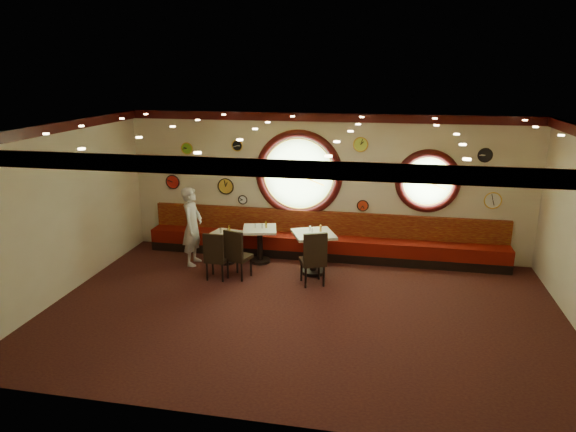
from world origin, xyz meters
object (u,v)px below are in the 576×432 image
object	(u,v)px
table_c	(313,248)
chair_c	(314,255)
chair_b	(236,251)
condiment_b_salt	(255,226)
condiment_b_pepper	(262,226)
condiment_a_salt	(221,230)
chair_a	(215,253)
condiment_a_pepper	(228,232)
condiment_c_salt	(310,228)
condiment_c_bottle	(321,228)
condiment_a_bottle	(229,229)
table_a	(226,244)
table_b	(260,241)
waiter	(192,226)
condiment_b_bottle	(266,225)
condiment_c_pepper	(312,230)

from	to	relation	value
table_c	chair_c	distance (m)	0.66
chair_b	condiment_b_salt	bearing A→B (deg)	100.11
condiment_b_pepper	condiment_a_salt	bearing A→B (deg)	-167.76
chair_a	chair_c	distance (m)	1.98
condiment_a_pepper	condiment_b_pepper	bearing A→B (deg)	19.01
condiment_c_salt	condiment_a_pepper	bearing A→B (deg)	178.52
table_c	chair_b	distance (m)	1.59
condiment_a_salt	condiment_c_bottle	distance (m)	2.21
condiment_b_salt	condiment_a_bottle	world-z (taller)	condiment_b_salt
chair_c	condiment_a_pepper	world-z (taller)	chair_c
chair_b	condiment_b_salt	size ratio (longest dim) A/B	7.12
table_a	condiment_c_salt	size ratio (longest dim) A/B	6.94
chair_c	condiment_b_salt	bearing A→B (deg)	121.59
table_c	table_b	bearing A→B (deg)	162.02
condiment_c_bottle	waiter	xyz separation A→B (m)	(-2.76, -0.09, -0.09)
table_c	condiment_c_salt	world-z (taller)	condiment_c_salt
condiment_b_salt	condiment_a_salt	bearing A→B (deg)	-165.22
condiment_c_salt	condiment_b_bottle	xyz separation A→B (m)	(-1.02, 0.34, -0.08)
condiment_a_pepper	condiment_b_pepper	size ratio (longest dim) A/B	1.13
waiter	condiment_b_bottle	bearing A→B (deg)	-75.54
condiment_a_bottle	table_b	bearing A→B (deg)	9.08
condiment_b_salt	chair_b	bearing A→B (deg)	-97.75
chair_c	condiment_b_pepper	bearing A→B (deg)	118.46
condiment_c_bottle	chair_c	bearing A→B (deg)	-91.56
chair_a	chair_c	world-z (taller)	chair_c
chair_a	condiment_b_pepper	xyz separation A→B (m)	(0.69, 1.14, 0.26)
condiment_c_salt	waiter	world-z (taller)	waiter
condiment_b_salt	condiment_c_pepper	distance (m)	1.37
condiment_a_bottle	condiment_c_bottle	xyz separation A→B (m)	(2.02, -0.18, 0.19)
table_a	condiment_b_pepper	xyz separation A→B (m)	(0.78, 0.19, 0.40)
table_a	condiment_a_salt	size ratio (longest dim) A/B	6.43
condiment_c_salt	condiment_a_bottle	size ratio (longest dim) A/B	0.69
table_b	condiment_b_salt	world-z (taller)	condiment_b_salt
table_c	condiment_a_salt	distance (m)	2.09
condiment_c_salt	waiter	bearing A→B (deg)	-178.14
condiment_c_salt	table_b	bearing A→B (deg)	165.90
table_a	condiment_b_pepper	world-z (taller)	condiment_b_pepper
table_b	condiment_a_bottle	world-z (taller)	condiment_a_bottle
condiment_c_salt	condiment_c_bottle	size ratio (longest dim) A/B	0.75
condiment_c_salt	condiment_b_pepper	xyz separation A→B (m)	(-1.09, 0.29, -0.10)
condiment_b_salt	waiter	size ratio (longest dim) A/B	0.05
chair_c	chair_b	bearing A→B (deg)	155.90
chair_c	condiment_b_salt	xyz separation A→B (m)	(-1.44, 1.05, 0.19)
condiment_a_pepper	waiter	size ratio (longest dim) A/B	0.07
table_b	condiment_b_pepper	world-z (taller)	condiment_b_pepper
table_c	condiment_b_pepper	xyz separation A→B (m)	(-1.18, 0.40, 0.28)
table_a	condiment_b_bottle	xyz separation A→B (m)	(0.85, 0.24, 0.43)
condiment_b_pepper	waiter	world-z (taller)	waiter
waiter	condiment_b_salt	bearing A→B (deg)	-74.90
condiment_b_salt	chair_a	bearing A→B (deg)	-114.89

